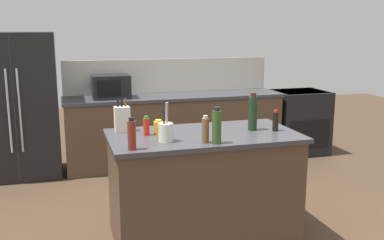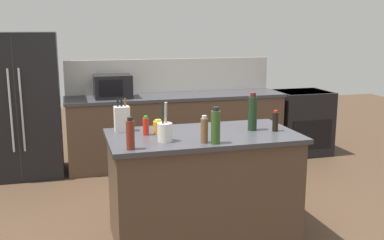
{
  "view_description": "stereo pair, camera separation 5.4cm",
  "coord_description": "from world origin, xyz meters",
  "views": [
    {
      "loc": [
        -1.14,
        -3.56,
        1.84
      ],
      "look_at": [
        0.0,
        0.35,
        0.99
      ],
      "focal_mm": 42.0,
      "sensor_mm": 36.0,
      "label": 1
    },
    {
      "loc": [
        -1.09,
        -3.57,
        1.84
      ],
      "look_at": [
        0.0,
        0.35,
        0.99
      ],
      "focal_mm": 42.0,
      "sensor_mm": 36.0,
      "label": 2
    }
  ],
  "objects": [
    {
      "name": "kitchen_island",
      "position": [
        0.0,
        0.0,
        0.47
      ],
      "size": [
        1.62,
        0.87,
        0.94
      ],
      "color": "#4C3828",
      "rests_on": "ground_plane"
    },
    {
      "name": "wine_bottle",
      "position": [
        0.46,
        0.01,
        1.1
      ],
      "size": [
        0.08,
        0.08,
        0.33
      ],
      "color": "black",
      "rests_on": "kitchen_island"
    },
    {
      "name": "back_counter_run",
      "position": [
        0.3,
        2.2,
        0.47
      ],
      "size": [
        2.92,
        0.66,
        0.94
      ],
      "color": "#4C3828",
      "rests_on": "ground_plane"
    },
    {
      "name": "hot_sauce_bottle",
      "position": [
        -0.48,
        0.09,
        1.02
      ],
      "size": [
        0.05,
        0.05,
        0.17
      ],
      "color": "red",
      "rests_on": "kitchen_island"
    },
    {
      "name": "wall_backsplash",
      "position": [
        0.3,
        2.52,
        1.17
      ],
      "size": [
        2.88,
        0.03,
        0.46
      ],
      "primitive_type": "cube",
      "color": "beige",
      "rests_on": "back_counter_run"
    },
    {
      "name": "soy_sauce_bottle",
      "position": [
        0.64,
        -0.07,
        1.03
      ],
      "size": [
        0.05,
        0.05,
        0.19
      ],
      "color": "black",
      "rests_on": "kitchen_island"
    },
    {
      "name": "pepper_grinder",
      "position": [
        -0.08,
        -0.29,
        1.04
      ],
      "size": [
        0.06,
        0.06,
        0.22
      ],
      "color": "brown",
      "rests_on": "kitchen_island"
    },
    {
      "name": "vinegar_bottle",
      "position": [
        -0.66,
        -0.33,
        1.06
      ],
      "size": [
        0.06,
        0.06,
        0.25
      ],
      "color": "maroon",
      "rests_on": "kitchen_island"
    },
    {
      "name": "ground_plane",
      "position": [
        0.0,
        0.0,
        0.0
      ],
      "size": [
        14.0,
        14.0,
        0.0
      ],
      "primitive_type": "plane",
      "color": "#473323"
    },
    {
      "name": "olive_oil_bottle",
      "position": [
        -0.0,
        -0.34,
        1.08
      ],
      "size": [
        0.07,
        0.07,
        0.29
      ],
      "color": "#2D4C1E",
      "rests_on": "kitchen_island"
    },
    {
      "name": "microwave",
      "position": [
        -0.54,
        2.2,
        1.09
      ],
      "size": [
        0.47,
        0.39,
        0.3
      ],
      "color": "black",
      "rests_on": "back_counter_run"
    },
    {
      "name": "knife_block",
      "position": [
        -0.65,
        0.28,
        1.05
      ],
      "size": [
        0.13,
        0.1,
        0.29
      ],
      "rotation": [
        0.0,
        0.0,
        0.03
      ],
      "color": "beige",
      "rests_on": "kitchen_island"
    },
    {
      "name": "refrigerator",
      "position": [
        -1.68,
        2.25,
        0.89
      ],
      "size": [
        0.97,
        0.75,
        1.77
      ],
      "color": "black",
      "rests_on": "ground_plane"
    },
    {
      "name": "utensil_crock",
      "position": [
        -0.37,
        -0.17,
        1.02
      ],
      "size": [
        0.12,
        0.12,
        0.32
      ],
      "color": "beige",
      "rests_on": "kitchen_island"
    },
    {
      "name": "honey_jar",
      "position": [
        -0.37,
        0.12,
        1.0
      ],
      "size": [
        0.08,
        0.08,
        0.12
      ],
      "color": "gold",
      "rests_on": "kitchen_island"
    },
    {
      "name": "range_oven",
      "position": [
        2.18,
        2.2,
        0.47
      ],
      "size": [
        0.76,
        0.65,
        0.92
      ],
      "color": "black",
      "rests_on": "ground_plane"
    }
  ]
}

